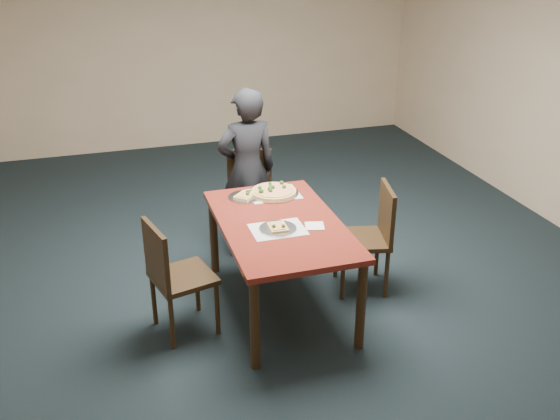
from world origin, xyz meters
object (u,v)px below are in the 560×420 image
object	(u,v)px
chair_right	(372,232)
slice_plate_near	(278,228)
chair_far	(250,193)
pizza_pan	(274,191)
dining_table	(280,233)
slice_plate_far	(245,196)
chair_left	(173,272)
diner	(247,170)

from	to	relation	value
chair_right	slice_plate_near	size ratio (longest dim) A/B	3.25
chair_far	pizza_pan	bearing A→B (deg)	-71.60
dining_table	slice_plate_near	xyz separation A→B (m)	(-0.05, -0.12, 0.11)
dining_table	slice_plate_far	distance (m)	0.56
chair_far	pizza_pan	world-z (taller)	chair_far
slice_plate_near	slice_plate_far	xyz separation A→B (m)	(-0.09, 0.65, -0.00)
chair_left	chair_right	xyz separation A→B (m)	(1.66, 0.17, 0.00)
chair_far	chair_left	world-z (taller)	same
chair_far	slice_plate_far	bearing A→B (deg)	-94.47
chair_far	slice_plate_near	size ratio (longest dim) A/B	3.25
diner	slice_plate_near	xyz separation A→B (m)	(-0.08, -1.23, 0.00)
diner	slice_plate_far	world-z (taller)	diner
chair_far	slice_plate_far	world-z (taller)	chair_far
slice_plate_near	slice_plate_far	distance (m)	0.65
diner	slice_plate_far	distance (m)	0.60
chair_far	diner	bearing A→B (deg)	-128.42
diner	dining_table	bearing A→B (deg)	86.03
dining_table	chair_far	size ratio (longest dim) A/B	1.65
pizza_pan	slice_plate_near	bearing A→B (deg)	-103.85
chair_far	slice_plate_near	distance (m)	1.28
chair_right	chair_left	bearing A→B (deg)	-71.34
dining_table	chair_far	world-z (taller)	chair_far
pizza_pan	slice_plate_far	xyz separation A→B (m)	(-0.25, -0.00, -0.01)
dining_table	pizza_pan	size ratio (longest dim) A/B	3.61
chair_left	diner	distance (m)	1.52
chair_right	slice_plate_near	xyz separation A→B (m)	(-0.86, -0.18, 0.25)
dining_table	slice_plate_near	distance (m)	0.17
diner	chair_right	bearing A→B (deg)	123.92
chair_left	chair_far	bearing A→B (deg)	-50.13
slice_plate_near	dining_table	bearing A→B (deg)	65.92
chair_right	diner	world-z (taller)	diner
chair_far	chair_left	size ratio (longest dim) A/B	1.00
pizza_pan	chair_far	bearing A→B (deg)	95.03
dining_table	slice_plate_far	world-z (taller)	slice_plate_far
dining_table	slice_plate_far	bearing A→B (deg)	104.77
chair_far	chair_right	bearing A→B (deg)	-41.65
diner	slice_plate_near	size ratio (longest dim) A/B	5.45
chair_left	chair_right	world-z (taller)	same
dining_table	chair_far	bearing A→B (deg)	87.26
slice_plate_far	slice_plate_near	bearing A→B (deg)	-82.38
diner	slice_plate_far	xyz separation A→B (m)	(-0.16, -0.58, -0.00)
slice_plate_far	chair_left	bearing A→B (deg)	-137.94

